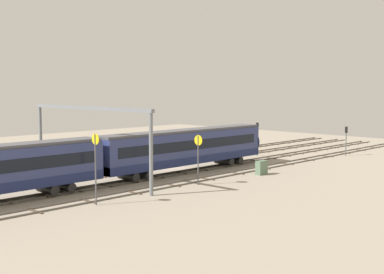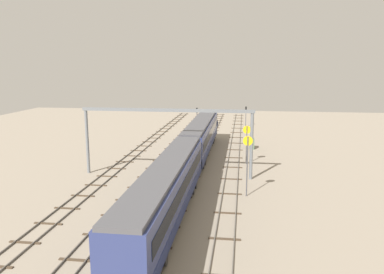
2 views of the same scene
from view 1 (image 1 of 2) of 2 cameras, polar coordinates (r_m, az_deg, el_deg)
name	(u,v)px [view 1 (image 1 of 2)]	position (r m, az deg, el deg)	size (l,w,h in m)	color
ground_plane	(176,169)	(62.64, -1.78, -3.53)	(106.80, 106.80, 0.00)	gray
track_near_foreground	(221,176)	(57.79, 3.21, -4.24)	(90.80, 2.40, 0.16)	#59544C
track_with_train	(190,171)	(60.97, -0.21, -3.72)	(90.80, 2.40, 0.16)	#59544C
track_middle	(162,166)	(64.34, -3.27, -3.24)	(90.80, 2.40, 0.16)	#59544C
track_second_far	(137,163)	(67.89, -6.02, -2.80)	(90.80, 2.40, 0.16)	#59544C
train	(103,160)	(52.43, -9.76, -2.45)	(50.40, 3.24, 4.80)	navy
overhead_gantry	(89,124)	(54.39, -11.25, 1.43)	(0.40, 19.78, 7.87)	slate
speed_sign_near_foreground	(198,152)	(52.15, 0.68, -1.62)	(0.14, 1.03, 5.04)	#4C4C51
speed_sign_mid_trackside	(96,159)	(43.94, -10.52, -2.41)	(0.14, 0.94, 6.01)	#4C4C51
signal_light_trackside_approach	(346,137)	(77.54, 16.53, 0.05)	(0.31, 0.32, 4.20)	#4C4C51
signal_light_trackside_departure	(257,134)	(74.99, 7.16, 0.31)	(0.31, 0.32, 4.76)	#4C4C51
relay_cabinet	(261,168)	(59.13, 7.62, -3.35)	(1.46, 0.71, 1.57)	#597259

